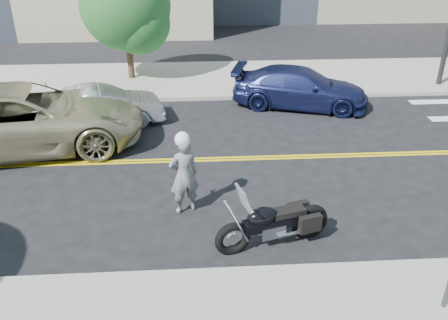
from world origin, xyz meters
TOP-DOWN VIEW (x-y plane):
  - ground_plane at (0.00, 0.00)m, footprint 120.00×120.00m
  - sidewalk_far at (0.00, 7.50)m, footprint 60.00×5.00m
  - motorcyclist at (-0.45, -2.67)m, footprint 0.84×0.70m
  - motorcycle at (1.47, -4.09)m, footprint 2.66×1.46m
  - suv at (-5.25, 1.17)m, footprint 7.47×4.42m
  - parked_car_silver at (-3.27, 2.80)m, footprint 4.27×2.35m
  - parked_car_blue at (3.75, 4.20)m, footprint 5.33×3.29m
  - tree_far_a at (-2.85, 7.71)m, footprint 3.66×3.66m

SIDE VIEW (x-z plane):
  - ground_plane at x=0.00m, z-range 0.00..0.00m
  - sidewalk_far at x=0.00m, z-range 0.00..0.15m
  - parked_car_silver at x=-3.27m, z-range 0.00..1.33m
  - parked_car_blue at x=3.75m, z-range 0.00..1.44m
  - motorcycle at x=1.47m, z-range 0.00..1.55m
  - suv at x=-5.25m, z-range 0.00..1.95m
  - motorcyclist at x=-0.45m, z-range 0.00..2.08m
  - tree_far_a at x=-2.85m, z-range 0.67..5.67m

